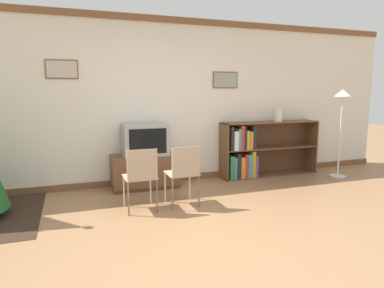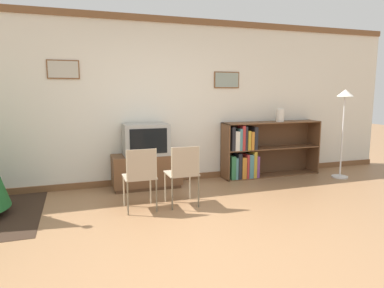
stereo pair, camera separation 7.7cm
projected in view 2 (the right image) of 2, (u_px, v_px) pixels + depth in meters
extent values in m
plane|color=#936B47|center=(213.00, 243.00, 3.46)|extent=(24.00, 24.00, 0.00)
cube|color=silver|center=(156.00, 102.00, 5.61)|extent=(9.15, 0.08, 2.70)
cube|color=brown|center=(155.00, 18.00, 5.36)|extent=(9.15, 0.03, 0.10)
cube|color=brown|center=(157.00, 179.00, 5.76)|extent=(9.15, 0.03, 0.10)
cube|color=brown|center=(63.00, 69.00, 5.05)|extent=(0.46, 0.02, 0.28)
cube|color=#BCB7A8|center=(63.00, 69.00, 5.04)|extent=(0.42, 0.01, 0.24)
cube|color=brown|center=(227.00, 80.00, 5.91)|extent=(0.47, 0.02, 0.28)
cube|color=gray|center=(227.00, 80.00, 5.90)|extent=(0.43, 0.01, 0.24)
cube|color=#4C311E|center=(147.00, 186.00, 5.46)|extent=(1.02, 0.44, 0.05)
cube|color=brown|center=(146.00, 170.00, 5.42)|extent=(1.06, 0.46, 0.48)
cube|color=#9E9E99|center=(146.00, 139.00, 5.34)|extent=(0.69, 0.44, 0.49)
cube|color=black|center=(149.00, 141.00, 5.13)|extent=(0.57, 0.01, 0.38)
cube|color=tan|center=(139.00, 177.00, 4.40)|extent=(0.40, 0.40, 0.02)
cube|color=tan|center=(142.00, 165.00, 4.18)|extent=(0.35, 0.02, 0.38)
cylinder|color=beige|center=(124.00, 191.00, 4.54)|extent=(0.02, 0.02, 0.42)
cylinder|color=beige|center=(151.00, 188.00, 4.65)|extent=(0.02, 0.02, 0.42)
cylinder|color=beige|center=(128.00, 199.00, 4.20)|extent=(0.02, 0.02, 0.42)
cylinder|color=beige|center=(156.00, 196.00, 4.32)|extent=(0.02, 0.02, 0.42)
cylinder|color=beige|center=(127.00, 183.00, 4.17)|extent=(0.02, 0.02, 0.82)
cylinder|color=beige|center=(156.00, 181.00, 4.29)|extent=(0.02, 0.02, 0.82)
cube|color=tan|center=(181.00, 173.00, 4.58)|extent=(0.40, 0.40, 0.02)
cube|color=tan|center=(186.00, 162.00, 4.36)|extent=(0.35, 0.02, 0.38)
cylinder|color=beige|center=(165.00, 187.00, 4.72)|extent=(0.02, 0.02, 0.42)
cylinder|color=beige|center=(190.00, 185.00, 4.83)|extent=(0.02, 0.02, 0.42)
cylinder|color=beige|center=(172.00, 194.00, 4.38)|extent=(0.02, 0.02, 0.42)
cylinder|color=beige|center=(199.00, 192.00, 4.50)|extent=(0.02, 0.02, 0.42)
cylinder|color=beige|center=(172.00, 179.00, 4.35)|extent=(0.02, 0.02, 0.82)
cylinder|color=beige|center=(199.00, 177.00, 4.47)|extent=(0.02, 0.02, 0.82)
cube|color=brown|center=(225.00, 152.00, 5.89)|extent=(0.02, 0.36, 0.98)
cube|color=brown|center=(313.00, 146.00, 6.47)|extent=(0.02, 0.36, 0.98)
cube|color=brown|center=(272.00, 122.00, 6.10)|extent=(1.84, 0.36, 0.02)
cube|color=brown|center=(270.00, 175.00, 6.25)|extent=(1.84, 0.36, 0.02)
cube|color=brown|center=(271.00, 148.00, 6.17)|extent=(1.80, 0.36, 0.02)
cube|color=brown|center=(266.00, 147.00, 6.34)|extent=(1.84, 0.01, 0.98)
cube|color=#337547|center=(231.00, 167.00, 5.91)|extent=(0.08, 0.25, 0.40)
cube|color=teal|center=(234.00, 167.00, 5.95)|extent=(0.04, 0.29, 0.37)
cube|color=#232328|center=(237.00, 166.00, 5.95)|extent=(0.06, 0.25, 0.44)
cube|color=orange|center=(242.00, 167.00, 5.97)|extent=(0.08, 0.22, 0.37)
cube|color=#B73333|center=(245.00, 166.00, 5.99)|extent=(0.04, 0.23, 0.42)
cube|color=teal|center=(249.00, 166.00, 6.00)|extent=(0.08, 0.22, 0.41)
cube|color=gold|center=(252.00, 164.00, 6.05)|extent=(0.06, 0.27, 0.46)
cube|color=#7A3D7F|center=(255.00, 166.00, 6.08)|extent=(0.05, 0.29, 0.38)
cube|color=#232328|center=(230.00, 138.00, 5.84)|extent=(0.05, 0.28, 0.40)
cube|color=silver|center=(234.00, 140.00, 5.88)|extent=(0.08, 0.30, 0.33)
cube|color=teal|center=(239.00, 139.00, 5.86)|extent=(0.05, 0.20, 0.37)
cube|color=#B73333|center=(241.00, 138.00, 5.88)|extent=(0.05, 0.22, 0.42)
cube|color=#232328|center=(244.00, 138.00, 5.89)|extent=(0.04, 0.21, 0.41)
cube|color=gold|center=(246.00, 140.00, 5.95)|extent=(0.05, 0.28, 0.33)
cube|color=orange|center=(249.00, 140.00, 5.97)|extent=(0.05, 0.29, 0.31)
cube|color=#232328|center=(252.00, 138.00, 5.99)|extent=(0.06, 0.30, 0.39)
cylinder|color=silver|center=(280.00, 116.00, 6.09)|extent=(0.14, 0.14, 0.22)
torus|color=silver|center=(280.00, 109.00, 6.07)|extent=(0.12, 0.12, 0.03)
cylinder|color=silver|center=(340.00, 177.00, 6.09)|extent=(0.28, 0.28, 0.03)
cylinder|color=silver|center=(342.00, 137.00, 5.98)|extent=(0.03, 0.03, 1.41)
cone|color=white|center=(345.00, 93.00, 5.86)|extent=(0.28, 0.28, 0.12)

